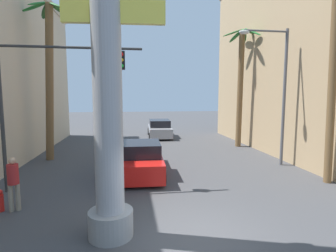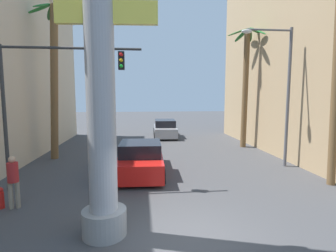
{
  "view_description": "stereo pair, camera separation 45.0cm",
  "coord_description": "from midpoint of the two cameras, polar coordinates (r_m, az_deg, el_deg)",
  "views": [
    {
      "loc": [
        -1.59,
        -6.12,
        3.69
      ],
      "look_at": [
        0.0,
        5.03,
        2.4
      ],
      "focal_mm": 28.0,
      "sensor_mm": 36.0,
      "label": 1
    },
    {
      "loc": [
        -1.14,
        -6.18,
        3.69
      ],
      "look_at": [
        0.0,
        5.03,
        2.4
      ],
      "focal_mm": 28.0,
      "sensor_mm": 36.0,
      "label": 2
    }
  ],
  "objects": [
    {
      "name": "neon_sign_pole",
      "position": [
        6.92,
        -12.8,
        17.31
      ],
      "size": [
        2.84,
        1.17,
        10.9
      ],
      "color": "#9E9EA3",
      "rests_on": "ground"
    },
    {
      "name": "traffic_light_mast",
      "position": [
        11.13,
        -23.5,
        7.63
      ],
      "size": [
        5.36,
        0.32,
        5.63
      ],
      "color": "#333333",
      "rests_on": "ground"
    },
    {
      "name": "car_far",
      "position": [
        23.72,
        -0.12,
        -0.63
      ],
      "size": [
        2.18,
        4.69,
        1.56
      ],
      "color": "black",
      "rests_on": "ground"
    },
    {
      "name": "building_right",
      "position": [
        20.92,
        32.15,
        13.68
      ],
      "size": [
        8.44,
        17.76,
        13.28
      ],
      "color": "tan",
      "rests_on": "ground"
    },
    {
      "name": "palm_tree_mid_left",
      "position": [
        16.57,
        -22.8,
        11.29
      ],
      "size": [
        2.94,
        2.78,
        8.92
      ],
      "color": "brown",
      "rests_on": "ground"
    },
    {
      "name": "car_lead",
      "position": [
        12.71,
        -4.93,
        -7.09
      ],
      "size": [
        2.28,
        5.04,
        1.56
      ],
      "color": "black",
      "rests_on": "ground"
    },
    {
      "name": "fire_hydrant",
      "position": [
        10.39,
        -31.61,
        -13.21
      ],
      "size": [
        0.22,
        0.22,
        0.72
      ],
      "color": "red",
      "rests_on": "ground"
    },
    {
      "name": "street_lamp",
      "position": [
        14.8,
        24.2,
        8.42
      ],
      "size": [
        2.68,
        0.28,
        7.11
      ],
      "color": "#59595E",
      "rests_on": "ground"
    },
    {
      "name": "ground_plane",
      "position": [
        16.62,
        -0.97,
        -6.3
      ],
      "size": [
        92.74,
        92.74,
        0.0
      ],
      "primitive_type": "plane",
      "color": "#424244"
    },
    {
      "name": "pedestrian_curb_left",
      "position": [
        9.97,
        -29.54,
        -9.81
      ],
      "size": [
        0.43,
        0.43,
        1.76
      ],
      "color": "gray",
      "rests_on": "ground"
    },
    {
      "name": "palm_tree_mid_right",
      "position": [
        19.62,
        17.27,
        10.2
      ],
      "size": [
        3.09,
        2.98,
        8.43
      ],
      "color": "brown",
      "rests_on": "ground"
    }
  ]
}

